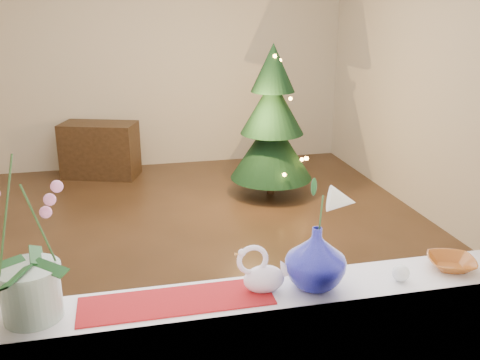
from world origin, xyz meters
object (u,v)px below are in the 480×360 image
object	(u,v)px
amber_dish	(451,264)
swan	(264,269)
side_table	(100,150)
orchid_pot	(23,233)
xmas_tree	(272,121)
blue_vase	(316,253)
paperweight	(401,273)

from	to	relation	value
amber_dish	swan	bearing A→B (deg)	-179.81
side_table	orchid_pot	bearing A→B (deg)	-72.21
xmas_tree	side_table	bearing A→B (deg)	149.84
blue_vase	amber_dish	xyz separation A→B (m)	(0.59, 0.01, -0.12)
amber_dish	xmas_tree	size ratio (longest dim) A/B	0.10
swan	paperweight	xyz separation A→B (m)	(0.54, -0.04, -0.06)
side_table	paperweight	bearing A→B (deg)	-55.58
swan	paperweight	distance (m)	0.54
orchid_pot	swan	size ratio (longest dim) A/B	2.96
xmas_tree	side_table	distance (m)	2.11
orchid_pot	amber_dish	world-z (taller)	orchid_pot
swan	paperweight	bearing A→B (deg)	11.45
paperweight	amber_dish	xyz separation A→B (m)	(0.25, 0.05, -0.01)
blue_vase	amber_dish	world-z (taller)	blue_vase
blue_vase	paperweight	bearing A→B (deg)	-6.10
blue_vase	xmas_tree	bearing A→B (deg)	76.35
orchid_pot	blue_vase	xyz separation A→B (m)	(1.02, -0.02, -0.18)
swan	amber_dish	distance (m)	0.79
paperweight	orchid_pot	bearing A→B (deg)	177.82
swan	amber_dish	world-z (taller)	swan
xmas_tree	side_table	size ratio (longest dim) A/B	1.86
orchid_pot	blue_vase	size ratio (longest dim) A/B	2.28
swan	xmas_tree	xyz separation A→B (m)	(1.05, 3.49, -0.22)
orchid_pot	side_table	distance (m)	4.61
side_table	swan	bearing A→B (deg)	-61.93
orchid_pot	blue_vase	distance (m)	1.03
orchid_pot	blue_vase	bearing A→B (deg)	-0.86
xmas_tree	paperweight	bearing A→B (deg)	-98.20
orchid_pot	paperweight	xyz separation A→B (m)	(1.36, -0.05, -0.28)
paperweight	blue_vase	bearing A→B (deg)	173.90
orchid_pot	side_table	bearing A→B (deg)	88.88
xmas_tree	side_table	world-z (taller)	xmas_tree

